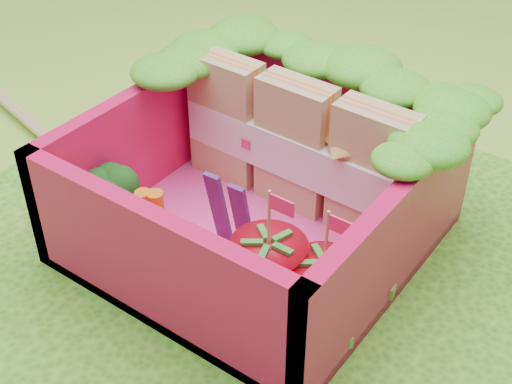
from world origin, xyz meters
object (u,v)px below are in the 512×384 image
object	(u,v)px
strawberry_right	(323,291)
chopsticks	(68,156)
strawberry_left	(268,273)
sandwich_stack	(296,146)
bento_box	(258,188)
broccoli	(115,194)

from	to	relation	value
strawberry_right	chopsticks	distance (m)	1.64
strawberry_left	chopsticks	world-z (taller)	strawberry_left
sandwich_stack	chopsticks	xyz separation A→B (m)	(-1.14, -0.33, -0.32)
bento_box	sandwich_stack	size ratio (longest dim) A/B	1.21
broccoli	strawberry_left	size ratio (longest dim) A/B	0.58
sandwich_stack	broccoli	world-z (taller)	sandwich_stack
chopsticks	sandwich_stack	bearing A→B (deg)	16.15
broccoli	chopsticks	world-z (taller)	broccoli
broccoli	strawberry_left	distance (m)	0.78
strawberry_left	chopsticks	bearing A→B (deg)	169.39
sandwich_stack	chopsticks	distance (m)	1.23
sandwich_stack	strawberry_right	size ratio (longest dim) A/B	2.14
bento_box	chopsticks	world-z (taller)	bento_box
strawberry_right	chopsticks	bearing A→B (deg)	172.44
sandwich_stack	strawberry_right	bearing A→B (deg)	-48.49
broccoli	bento_box	bearing A→B (deg)	33.93
strawberry_left	chopsticks	xyz separation A→B (m)	(-1.41, 0.26, -0.18)
bento_box	chopsticks	size ratio (longest dim) A/B	0.60
strawberry_left	strawberry_right	xyz separation A→B (m)	(0.20, 0.05, -0.01)
broccoli	strawberry_right	bearing A→B (deg)	3.45
bento_box	broccoli	xyz separation A→B (m)	(-0.49, -0.33, -0.05)
sandwich_stack	broccoli	distance (m)	0.79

